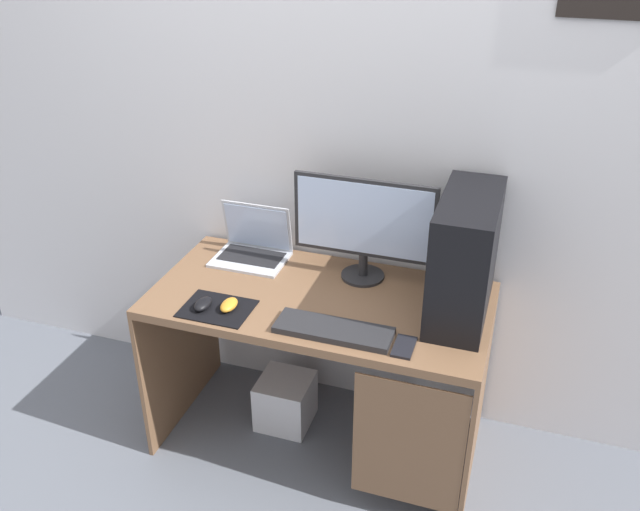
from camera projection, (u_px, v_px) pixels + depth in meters
ground_plane at (320, 437)px, 2.97m from camera, size 8.00×8.00×0.00m
wall_back at (350, 124)px, 2.65m from camera, size 4.00×0.05×2.60m
desk at (323, 331)px, 2.68m from camera, size 1.31×0.66×0.73m
pc_tower at (465, 257)px, 2.42m from camera, size 0.20×0.48×0.46m
monitor at (364, 225)px, 2.63m from camera, size 0.56×0.18×0.43m
laptop at (253, 247)px, 2.87m from camera, size 0.30×0.22×0.23m
keyboard at (334, 330)px, 2.40m from camera, size 0.42×0.14×0.02m
mousepad at (217, 309)px, 2.54m from camera, size 0.26×0.20×0.00m
mouse_left at (229, 305)px, 2.53m from camera, size 0.06×0.10×0.03m
mouse_right at (203, 304)px, 2.53m from camera, size 0.06×0.10×0.03m
cell_phone at (404, 347)px, 2.32m from camera, size 0.07×0.13×0.01m
subwoofer at (285, 401)px, 3.00m from camera, size 0.23×0.23×0.23m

